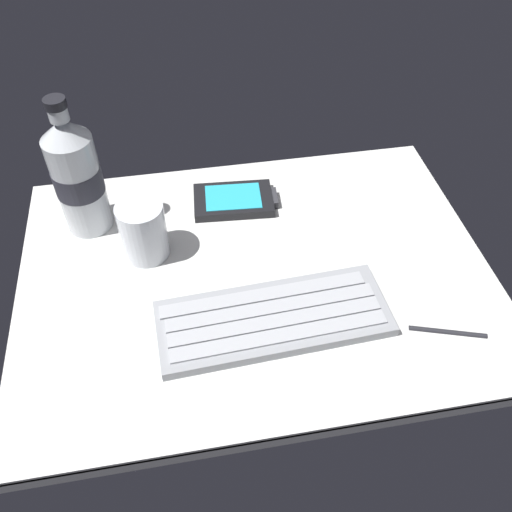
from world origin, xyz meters
The scene contains 6 objects.
ground_plane centered at (0.00, -0.23, -0.99)cm, with size 64.00×48.00×2.80cm.
keyboard centered at (0.65, -8.85, 0.81)cm, with size 29.50×12.39×1.70cm.
handheld_device centered at (-0.87, 14.29, 0.73)cm, with size 13.19×8.47×1.50cm.
juice_cup centered at (-14.51, 6.17, 3.91)cm, with size 6.40×6.40×8.50cm.
water_bottle centered at (-22.55, 13.60, 9.01)cm, with size 6.73×6.73×20.80cm.
stylus_pen centered at (21.68, -14.18, 0.35)cm, with size 0.70×0.70×9.50cm, color #26262B.
Camera 1 is at (-8.59, -48.78, 55.62)cm, focal length 38.13 mm.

